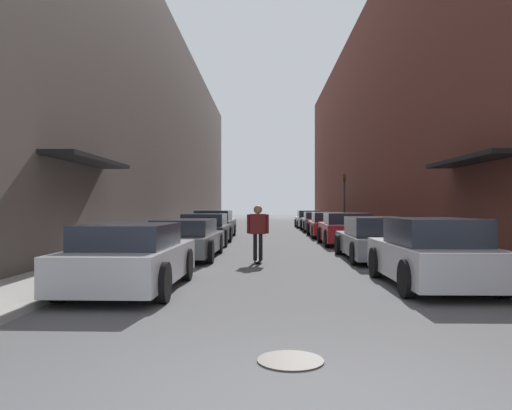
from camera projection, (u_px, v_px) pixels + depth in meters
name	position (u px, v px, depth m)	size (l,w,h in m)	color
ground	(272.00, 236.00, 26.91)	(126.45, 126.45, 0.00)	#515154
curb_strip_left	(197.00, 230.00, 32.74)	(1.80, 57.48, 0.12)	gray
curb_strip_right	(345.00, 230.00, 32.57)	(1.80, 57.48, 0.12)	gray
building_row_left	(153.00, 134.00, 32.80)	(4.90, 57.48, 12.66)	#564C47
building_row_right	(390.00, 124.00, 32.53)	(4.90, 57.48, 14.00)	brown
parked_car_left_0	(131.00, 258.00, 9.55)	(1.93, 4.15, 1.28)	#B7B7BC
parked_car_left_1	(186.00, 239.00, 15.45)	(1.99, 4.82, 1.21)	#515459
parked_car_left_2	(205.00, 230.00, 20.81)	(2.02, 4.19, 1.29)	#232326
parked_car_left_3	(214.00, 225.00, 25.59)	(2.07, 4.22, 1.39)	black
parked_car_right_0	(432.00, 254.00, 9.93)	(1.85, 4.01, 1.38)	#B7B7BC
parked_car_right_1	(375.00, 239.00, 15.01)	(1.91, 4.84, 1.29)	#515459
parked_car_right_2	(346.00, 229.00, 20.58)	(2.06, 4.09, 1.33)	maroon
parked_car_right_3	(329.00, 225.00, 25.76)	(2.05, 4.60, 1.28)	maroon
parked_car_right_4	(318.00, 222.00, 31.70)	(2.06, 4.42, 1.23)	#515459
parked_car_right_5	(309.00, 219.00, 37.22)	(1.99, 4.17, 1.28)	silver
skateboarder	(258.00, 228.00, 14.14)	(0.62, 0.78, 1.63)	black
manhole_cover	(291.00, 360.00, 5.19)	(0.70, 0.70, 0.02)	#332D28
traffic_light	(344.00, 196.00, 29.85)	(0.16, 0.22, 3.39)	#2D2D2D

